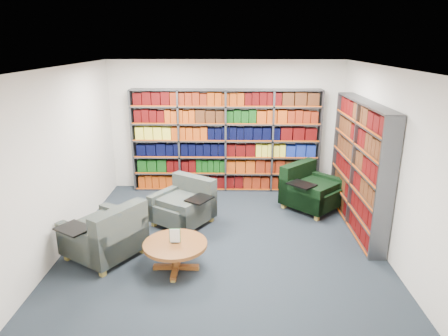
{
  "coord_description": "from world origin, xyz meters",
  "views": [
    {
      "loc": [
        0.14,
        -6.02,
        3.17
      ],
      "look_at": [
        0.0,
        0.6,
        1.05
      ],
      "focal_mm": 32.0,
      "sensor_mm": 36.0,
      "label": 1
    }
  ],
  "objects_px": {
    "chair_teal_front": "(108,237)",
    "chair_teal_left": "(186,205)",
    "coffee_table": "(175,248)",
    "chair_green_right": "(309,191)"
  },
  "relations": [
    {
      "from": "chair_teal_left",
      "to": "chair_teal_front",
      "type": "bearing_deg",
      "value": -128.59
    },
    {
      "from": "chair_teal_left",
      "to": "chair_green_right",
      "type": "distance_m",
      "value": 2.46
    },
    {
      "from": "chair_green_right",
      "to": "chair_teal_front",
      "type": "xyz_separation_m",
      "value": [
        -3.38,
        -2.03,
        0.01
      ]
    },
    {
      "from": "chair_teal_front",
      "to": "coffee_table",
      "type": "distance_m",
      "value": 1.1
    },
    {
      "from": "coffee_table",
      "to": "chair_teal_front",
      "type": "bearing_deg",
      "value": 163.69
    },
    {
      "from": "chair_teal_left",
      "to": "chair_green_right",
      "type": "height_order",
      "value": "chair_green_right"
    },
    {
      "from": "chair_teal_front",
      "to": "chair_teal_left",
      "type": "bearing_deg",
      "value": 51.41
    },
    {
      "from": "chair_teal_left",
      "to": "coffee_table",
      "type": "xyz_separation_m",
      "value": [
        0.03,
        -1.6,
        0.02
      ]
    },
    {
      "from": "chair_teal_left",
      "to": "chair_teal_front",
      "type": "height_order",
      "value": "chair_teal_front"
    },
    {
      "from": "chair_teal_front",
      "to": "coffee_table",
      "type": "height_order",
      "value": "chair_teal_front"
    }
  ]
}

